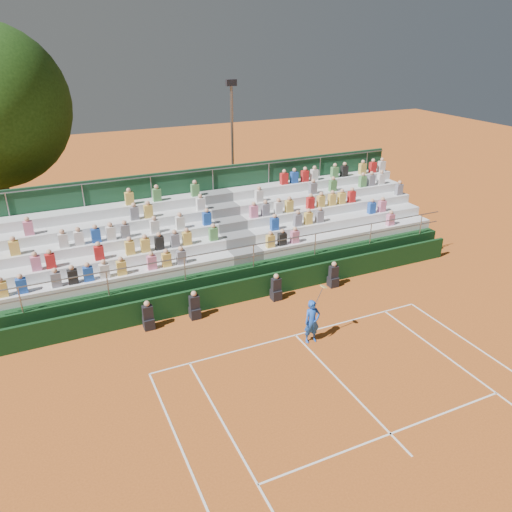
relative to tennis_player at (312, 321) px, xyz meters
name	(u,v)px	position (x,y,z in m)	size (l,w,h in m)	color
ground	(295,335)	(-0.33, 0.57, -0.84)	(90.00, 90.00, 0.00)	#BA591F
courtside_wall	(259,287)	(-0.33, 3.77, -0.34)	(20.00, 0.15, 1.00)	black
line_officials	(242,297)	(-1.29, 3.32, -0.36)	(8.62, 0.40, 1.19)	black
grandstand	(230,247)	(-0.33, 7.01, 0.24)	(20.00, 5.20, 4.40)	black
tennis_player	(312,321)	(0.00, 0.00, 0.00)	(0.84, 0.42, 2.22)	blue
floodlight_mast	(232,140)	(2.64, 13.76, 3.79)	(0.60, 0.25, 7.91)	gray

